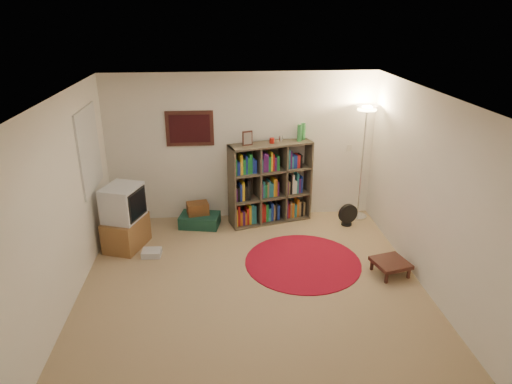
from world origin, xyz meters
The scene contains 11 objects.
room centered at (-0.05, 0.05, 1.26)m, with size 4.54×4.54×2.54m.
bookshelf centered at (0.44, 1.99, 0.67)m, with size 1.44×0.75×1.66m.
floor_lamp centered at (2.02, 1.99, 1.64)m, with size 0.48×0.48×1.98m.
floor_fan centered at (1.75, 1.68, 0.19)m, with size 0.34×0.22×0.38m.
tv_stand centered at (-1.84, 1.24, 0.48)m, with size 0.67×0.80×1.00m.
dvd_box centered at (-1.43, 0.92, 0.05)m, with size 0.29×0.24×0.09m.
suitcase centered at (-0.74, 1.87, 0.10)m, with size 0.71×0.53×0.21m.
wicker_basket centered at (-0.77, 1.91, 0.31)m, with size 0.39×0.32×0.20m.
paper_towel centered at (0.26, 2.20, 0.12)m, with size 0.14×0.14×0.24m.
red_rug centered at (0.78, 0.53, 0.01)m, with size 1.68×1.68×0.01m.
side_table centered at (1.92, 0.13, 0.17)m, with size 0.54×0.54×0.20m.
Camera 1 is at (-0.39, -5.14, 3.42)m, focal length 32.00 mm.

